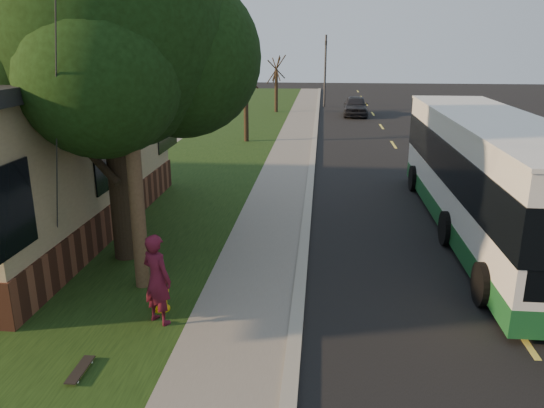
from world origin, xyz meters
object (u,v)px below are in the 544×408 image
Objects in this scene: utility_pole at (125,62)px; skateboarder at (157,279)px; dumpster at (53,164)px; distant_car at (355,106)px; bare_tree_far at (276,85)px; skateboard_main at (80,370)px; traffic_signal at (325,66)px; fire_hydrant at (161,292)px; transit_bus at (490,174)px; bare_tree_near at (246,100)px; leafy_tree at (112,33)px.

utility_pole is 4.06m from skateboarder.
distant_car is (12.16, 19.48, 0.04)m from dumpster.
bare_tree_far is 32.16m from skateboard_main.
skateboarder reaches higher than distant_car.
traffic_signal reaches higher than dumpster.
fire_hydrant is 4.37m from utility_pole.
traffic_signal reaches higher than fire_hydrant.
traffic_signal is at bearing 98.51° from transit_bus.
dumpster is (-6.23, 11.51, 0.53)m from skateboard_main.
distant_car is at bearing 60.47° from bare_tree_near.
fire_hydrant is 9.10m from transit_bus.
fire_hydrant is 0.45× the size of dumpster.
traffic_signal is 3.22× the size of skateboarder.
fire_hydrant is 0.08× the size of utility_pole.
skateboarder is (1.67, -3.10, -4.24)m from leafy_tree.
utility_pole reaches higher than transit_bus.
bare_tree_near is at bearing -56.93° from skateboarder.
leafy_tree is 6.99m from skateboard_main.
bare_tree_near is 0.78× the size of traffic_signal.
dumpster is at bearing 128.29° from leafy_tree.
fire_hydrant is 11.66m from dumpster.
bare_tree_near is at bearing 122.87° from transit_bus.
distant_car reaches higher than dumpster.
skateboarder is at bearing -142.68° from transit_bus.
skateboard_main is (-0.67, -2.11, -0.31)m from fire_hydrant.
transit_bus reaches higher than skateboarder.
traffic_signal is 26.67m from dumpster.
bare_tree_far reaches higher than dumpster.
traffic_signal reaches higher than bare_tree_near.
fire_hydrant is at bearing 72.43° from skateboard_main.
bare_tree_far is (-0.40, 30.00, 1.57)m from fire_hydrant.
bare_tree_far is 0.35× the size of transit_bus.
fire_hydrant is at bearing -145.34° from transit_bus.
traffic_signal is at bearing 75.96° from bare_tree_near.
skateboarder is at bearing -89.06° from bare_tree_far.
leafy_tree is 9.71m from dumpster.
fire_hydrant is at bearing -54.62° from utility_pole.
skateboard_main is (0.23, -20.11, -2.03)m from bare_tree_near.
distant_car is (5.97, 27.89, -3.94)m from utility_pole.
skateboard_main is at bearing -89.33° from bare_tree_near.
fire_hydrant is 0.67m from skateboarder.
bare_tree_near is (0.67, 15.35, -3.02)m from leafy_tree.
utility_pole is 2.11× the size of bare_tree_near.
transit_bus is at bearing -82.47° from distant_car.
dumpster is at bearing -24.63° from skateboarder.
skateboarder is (0.50, -30.45, -1.08)m from bare_tree_far.
traffic_signal is 0.48× the size of transit_bus.
fire_hydrant is 5.65m from leafy_tree.
leafy_tree is at bearing -102.25° from distant_car.
bare_tree_near is 1.06× the size of distant_car.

